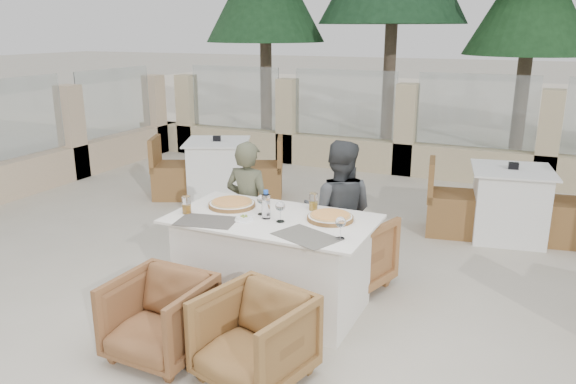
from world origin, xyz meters
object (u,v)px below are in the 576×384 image
at_px(pizza_left, 232,204).
at_px(armchair_far_left, 255,242).
at_px(water_bottle, 266,204).
at_px(wine_glass_near, 280,210).
at_px(diner_right, 338,214).
at_px(wine_glass_corner, 341,227).
at_px(beer_glass_left, 187,205).
at_px(diner_left, 248,208).
at_px(armchair_near_left, 160,318).
at_px(dining_table, 273,263).
at_px(armchair_far_right, 343,252).
at_px(bg_table_a, 218,169).
at_px(wine_glass_centre, 262,203).
at_px(pizza_right, 330,217).
at_px(bg_table_b, 509,204).
at_px(olive_dish, 244,218).
at_px(beer_glass_right, 313,202).
at_px(armchair_near_right, 254,338).

xyz_separation_m(pizza_left, armchair_far_left, (-0.03, 0.45, -0.50)).
bearing_deg(water_bottle, wine_glass_near, -11.70).
height_order(water_bottle, diner_right, diner_right).
xyz_separation_m(wine_glass_corner, beer_glass_left, (-1.31, 0.03, -0.02)).
relative_size(water_bottle, wine_glass_near, 1.25).
bearing_deg(diner_left, armchair_near_left, 96.47).
xyz_separation_m(wine_glass_corner, diner_right, (-0.32, 0.87, -0.21)).
xyz_separation_m(pizza_left, beer_glass_left, (-0.24, -0.31, 0.05)).
xyz_separation_m(dining_table, armchair_near_left, (-0.39, -0.96, -0.10)).
bearing_deg(armchair_far_right, bg_table_a, -20.89).
bearing_deg(wine_glass_centre, water_bottle, -43.42).
bearing_deg(bg_table_a, diner_right, -61.89).
height_order(pizza_right, bg_table_a, pizza_right).
height_order(diner_left, bg_table_b, diner_left).
height_order(wine_glass_centre, wine_glass_near, same).
distance_m(diner_right, bg_table_b, 2.25).
height_order(dining_table, armchair_far_left, dining_table).
bearing_deg(diner_right, wine_glass_near, 60.42).
relative_size(armchair_near_left, bg_table_b, 0.39).
bearing_deg(wine_glass_corner, water_bottle, 165.02).
relative_size(beer_glass_left, olive_dish, 1.29).
distance_m(armchair_far_left, bg_table_b, 2.83).
height_order(olive_dish, bg_table_a, olive_dish).
height_order(water_bottle, armchair_near_left, water_bottle).
distance_m(wine_glass_near, wine_glass_corner, 0.56).
bearing_deg(water_bottle, diner_right, 62.66).
xyz_separation_m(wine_glass_near, diner_right, (0.22, 0.72, -0.21)).
bearing_deg(water_bottle, olive_dish, -137.72).
height_order(wine_glass_near, armchair_far_right, wine_glass_near).
height_order(wine_glass_near, beer_glass_right, wine_glass_near).
bearing_deg(olive_dish, wine_glass_centre, 73.92).
relative_size(wine_glass_centre, armchair_far_right, 0.25).
bearing_deg(beer_glass_right, armchair_far_left, 159.87).
bearing_deg(diner_left, pizza_left, 102.48).
relative_size(armchair_near_right, bg_table_a, 0.39).
bearing_deg(armchair_near_left, dining_table, 69.77).
bearing_deg(diner_left, armchair_far_right, -175.51).
bearing_deg(diner_right, diner_left, -5.12).
height_order(wine_glass_corner, olive_dish, wine_glass_corner).
distance_m(pizza_right, armchair_far_right, 0.65).
distance_m(pizza_left, armchair_near_left, 1.20).
relative_size(wine_glass_near, beer_glass_left, 1.30).
xyz_separation_m(beer_glass_right, armchair_near_right, (0.11, -1.25, -0.55)).
distance_m(wine_glass_centre, armchair_near_left, 1.19).
xyz_separation_m(pizza_right, bg_table_a, (-2.46, 2.35, -0.41)).
relative_size(pizza_left, beer_glass_left, 2.76).
xyz_separation_m(wine_glass_centre, armchair_near_right, (0.44, -0.97, -0.57)).
bearing_deg(armchair_far_left, armchair_near_left, 114.08).
height_order(dining_table, pizza_right, pizza_right).
bearing_deg(olive_dish, wine_glass_corner, -4.44).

